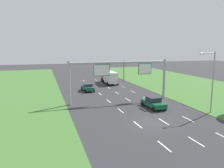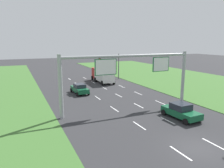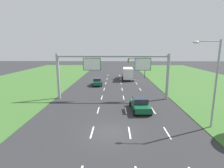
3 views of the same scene
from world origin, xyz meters
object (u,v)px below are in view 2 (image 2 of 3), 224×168
(car_lead_silver, at_px, (181,111))
(sign_gantry, at_px, (131,70))
(traffic_light_mast, at_px, (111,62))
(car_near_red, at_px, (80,89))
(box_truck, at_px, (103,74))

(car_lead_silver, distance_m, sign_gantry, 7.50)
(car_lead_silver, distance_m, traffic_light_mast, 26.03)
(car_near_red, relative_size, box_truck, 0.57)
(box_truck, relative_size, sign_gantry, 0.46)
(car_near_red, xyz_separation_m, box_truck, (7.04, 7.68, 0.86))
(box_truck, bearing_deg, car_near_red, -130.49)
(car_near_red, xyz_separation_m, traffic_light_mast, (9.87, 9.99, 3.07))
(car_near_red, bearing_deg, sign_gantry, -74.24)
(traffic_light_mast, bearing_deg, sign_gantry, -107.22)
(traffic_light_mast, bearing_deg, car_lead_silver, -96.43)
(car_lead_silver, bearing_deg, sign_gantry, 119.74)
(car_lead_silver, xyz_separation_m, box_truck, (0.07, 23.38, 0.84))
(car_near_red, height_order, traffic_light_mast, traffic_light_mast)
(car_near_red, height_order, car_lead_silver, car_lead_silver)
(car_near_red, height_order, box_truck, box_truck)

